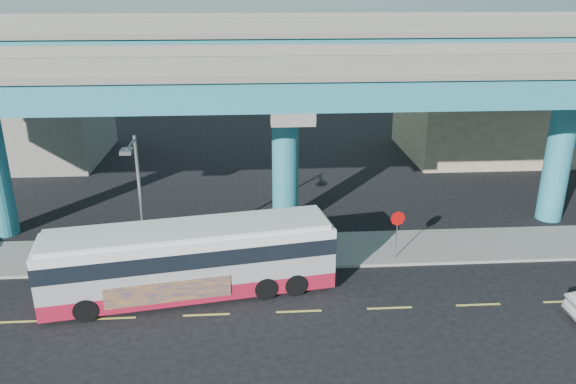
{
  "coord_description": "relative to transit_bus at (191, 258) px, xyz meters",
  "views": [
    {
      "loc": [
        -1.9,
        -21.27,
        13.38
      ],
      "look_at": [
        -0.19,
        4.0,
        3.96
      ],
      "focal_mm": 35.0,
      "sensor_mm": 36.0,
      "label": 1
    }
  ],
  "objects": [
    {
      "name": "building_beige",
      "position": [
        22.75,
        21.41,
        1.69
      ],
      "size": [
        14.0,
        10.23,
        7.0
      ],
      "color": "#C0B089",
      "rests_on": "ground"
    },
    {
      "name": "viaduct",
      "position": [
        4.75,
        7.53,
        7.32
      ],
      "size": [
        52.0,
        12.4,
        11.7
      ],
      "color": "teal",
      "rests_on": "ground"
    },
    {
      "name": "building_concrete",
      "position": [
        -15.25,
        22.43,
        2.68
      ],
      "size": [
        12.0,
        10.0,
        9.0
      ],
      "primitive_type": "cube",
      "color": "gray",
      "rests_on": "ground"
    },
    {
      "name": "sidewalk",
      "position": [
        4.75,
        3.93,
        -1.75
      ],
      "size": [
        70.0,
        4.0,
        0.15
      ],
      "primitive_type": "cube",
      "color": "gray",
      "rests_on": "ground"
    },
    {
      "name": "street_lamp",
      "position": [
        -2.47,
        1.9,
        2.78
      ],
      "size": [
        0.5,
        2.25,
        6.75
      ],
      "color": "gray",
      "rests_on": "sidewalk"
    },
    {
      "name": "lane_markings",
      "position": [
        4.75,
        -1.87,
        -1.81
      ],
      "size": [
        58.0,
        0.12,
        0.01
      ],
      "color": "#D8C64C",
      "rests_on": "ground"
    },
    {
      "name": "stop_sign",
      "position": [
        10.1,
        2.61,
        0.19
      ],
      "size": [
        0.77,
        0.12,
        2.57
      ],
      "rotation": [
        0.0,
        0.0,
        -0.28
      ],
      "color": "gray",
      "rests_on": "sidewalk"
    },
    {
      "name": "ground",
      "position": [
        4.75,
        -1.57,
        -1.82
      ],
      "size": [
        120.0,
        120.0,
        0.0
      ],
      "primitive_type": "plane",
      "color": "black",
      "rests_on": "ground"
    },
    {
      "name": "transit_bus",
      "position": [
        0.0,
        0.0,
        0.0
      ],
      "size": [
        13.2,
        4.89,
        3.32
      ],
      "rotation": [
        0.0,
        0.0,
        0.17
      ],
      "color": "#A3132D",
      "rests_on": "ground"
    }
  ]
}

